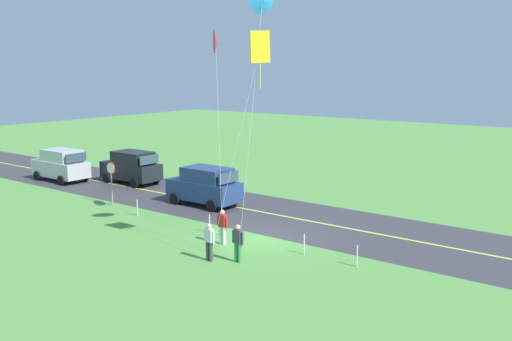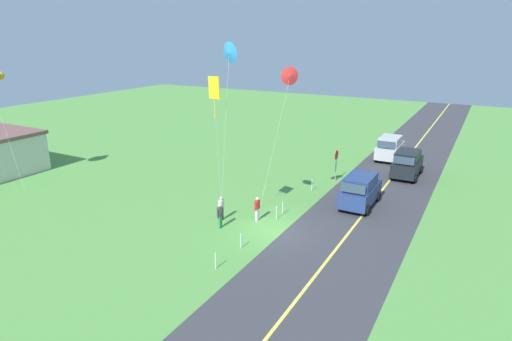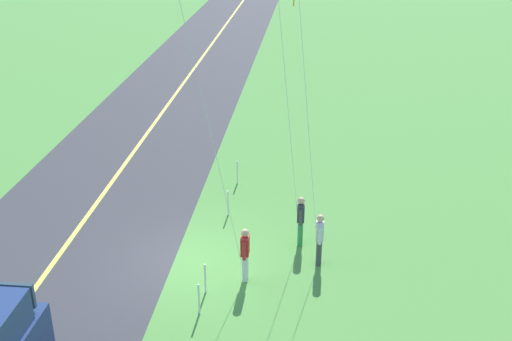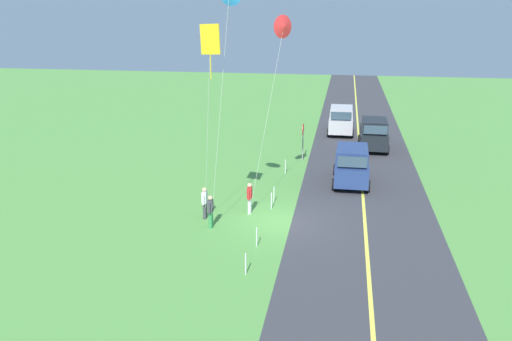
# 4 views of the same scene
# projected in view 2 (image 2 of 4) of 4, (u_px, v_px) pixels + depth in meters

# --- Properties ---
(ground_plane) EXTENTS (120.00, 120.00, 0.10)m
(ground_plane) POSITION_uv_depth(u_px,v_px,m) (275.00, 232.00, 26.02)
(ground_plane) COLOR #549342
(asphalt_road) EXTENTS (120.00, 7.00, 0.00)m
(asphalt_road) POSITION_uv_depth(u_px,v_px,m) (339.00, 246.00, 24.17)
(asphalt_road) COLOR #38383D
(asphalt_road) RESTS_ON ground
(road_centre_stripe) EXTENTS (120.00, 0.16, 0.00)m
(road_centre_stripe) POSITION_uv_depth(u_px,v_px,m) (339.00, 246.00, 24.17)
(road_centre_stripe) COLOR #E5E04C
(road_centre_stripe) RESTS_ON asphalt_road
(car_suv_foreground) EXTENTS (4.40, 2.12, 2.24)m
(car_suv_foreground) POSITION_uv_depth(u_px,v_px,m) (360.00, 190.00, 29.53)
(car_suv_foreground) COLOR navy
(car_suv_foreground) RESTS_ON ground
(car_parked_east_far) EXTENTS (4.40, 2.12, 2.24)m
(car_parked_east_far) POSITION_uv_depth(u_px,v_px,m) (390.00, 148.00, 40.70)
(car_parked_east_far) COLOR #B7B7BC
(car_parked_east_far) RESTS_ON ground
(car_parked_east_near) EXTENTS (4.40, 2.12, 2.24)m
(car_parked_east_near) POSITION_uv_depth(u_px,v_px,m) (407.00, 163.00, 35.71)
(car_parked_east_near) COLOR black
(car_parked_east_near) RESTS_ON ground
(stop_sign) EXTENTS (0.76, 0.08, 2.56)m
(stop_sign) POSITION_uv_depth(u_px,v_px,m) (336.00, 160.00, 34.46)
(stop_sign) COLOR gray
(stop_sign) RESTS_ON ground
(person_adult_near) EXTENTS (0.58, 0.22, 1.60)m
(person_adult_near) POSITION_uv_depth(u_px,v_px,m) (221.00, 207.00, 27.32)
(person_adult_near) COLOR #3F3F47
(person_adult_near) RESTS_ON ground
(person_adult_companion) EXTENTS (0.58, 0.22, 1.60)m
(person_adult_companion) POSITION_uv_depth(u_px,v_px,m) (220.00, 215.00, 26.18)
(person_adult_companion) COLOR #338C4C
(person_adult_companion) RESTS_ON ground
(person_child_watcher) EXTENTS (0.58, 0.22, 1.60)m
(person_child_watcher) POSITION_uv_depth(u_px,v_px,m) (257.00, 208.00, 27.24)
(person_child_watcher) COLOR silver
(person_child_watcher) RESTS_ON ground
(kite_red_low) EXTENTS (2.05, 1.44, 9.28)m
(kite_red_low) POSITION_uv_depth(u_px,v_px,m) (214.00, 91.00, 23.03)
(kite_red_low) COLOR silver
(kite_red_low) RESTS_ON ground
(kite_blue_mid) EXTENTS (0.74, 1.72, 11.03)m
(kite_blue_mid) POSITION_uv_depth(u_px,v_px,m) (229.00, 53.00, 22.44)
(kite_blue_mid) COLOR silver
(kite_blue_mid) RESTS_ON ground
(kite_yellow_high) EXTENTS (1.94, 1.85, 9.59)m
(kite_yellow_high) POSITION_uv_depth(u_px,v_px,m) (290.00, 77.00, 25.37)
(kite_yellow_high) COLOR silver
(kite_yellow_high) RESTS_ON ground
(fence_post_0) EXTENTS (0.05, 0.05, 0.90)m
(fence_post_0) POSITION_uv_depth(u_px,v_px,m) (216.00, 261.00, 21.70)
(fence_post_0) COLOR silver
(fence_post_0) RESTS_ON ground
(fence_post_1) EXTENTS (0.05, 0.05, 0.90)m
(fence_post_1) POSITION_uv_depth(u_px,v_px,m) (241.00, 241.00, 23.79)
(fence_post_1) COLOR silver
(fence_post_1) RESTS_ON ground
(fence_post_2) EXTENTS (0.05, 0.05, 0.90)m
(fence_post_2) POSITION_uv_depth(u_px,v_px,m) (276.00, 213.00, 27.52)
(fence_post_2) COLOR silver
(fence_post_2) RESTS_ON ground
(fence_post_3) EXTENTS (0.05, 0.05, 0.90)m
(fence_post_3) POSITION_uv_depth(u_px,v_px,m) (283.00, 208.00, 28.31)
(fence_post_3) COLOR silver
(fence_post_3) RESTS_ON ground
(fence_post_4) EXTENTS (0.05, 0.05, 0.90)m
(fence_post_4) POSITION_uv_depth(u_px,v_px,m) (312.00, 185.00, 32.65)
(fence_post_4) COLOR silver
(fence_post_4) RESTS_ON ground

